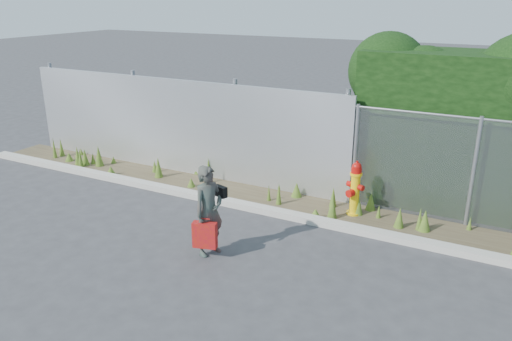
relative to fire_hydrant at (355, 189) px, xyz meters
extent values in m
plane|color=#38383A|center=(-1.24, -2.50, -0.53)|extent=(80.00, 80.00, 0.00)
cube|color=#B0AD9F|center=(-1.24, -0.70, -0.47)|extent=(16.00, 0.22, 0.12)
cube|color=#4A3E2A|center=(-1.24, -0.10, -0.52)|extent=(16.00, 1.20, 0.01)
cone|color=#40611D|center=(-3.56, 0.43, -0.29)|extent=(0.13, 0.13, 0.48)
cone|color=#40611D|center=(1.33, -0.11, -0.33)|extent=(0.23, 0.23, 0.40)
cone|color=#40611D|center=(-3.93, 0.54, -0.35)|extent=(0.21, 0.21, 0.36)
cone|color=#40611D|center=(-4.89, 0.16, -0.38)|extent=(0.14, 0.14, 0.29)
cone|color=#40611D|center=(1.24, -0.12, -0.31)|extent=(0.11, 0.11, 0.44)
cone|color=#40611D|center=(-6.23, 0.20, -0.44)|extent=(0.14, 0.14, 0.18)
cone|color=#40611D|center=(0.24, 0.34, -0.35)|extent=(0.20, 0.20, 0.36)
cone|color=#40611D|center=(-7.86, -0.16, -0.25)|extent=(0.10, 0.10, 0.55)
cone|color=#40611D|center=(-6.91, -0.30, -0.29)|extent=(0.17, 0.17, 0.48)
cone|color=#40611D|center=(-6.38, -0.12, -0.27)|extent=(0.21, 0.21, 0.52)
cone|color=#40611D|center=(2.04, 0.30, -0.40)|extent=(0.09, 0.09, 0.25)
cone|color=#40611D|center=(-3.58, -0.24, -0.42)|extent=(0.18, 0.18, 0.21)
cone|color=#40611D|center=(-7.45, 0.32, -0.43)|extent=(0.11, 0.11, 0.19)
cone|color=#40611D|center=(-5.67, -0.48, -0.42)|extent=(0.23, 0.23, 0.23)
cone|color=#40611D|center=(-4.59, -0.08, -0.29)|extent=(0.20, 0.20, 0.48)
cone|color=#40611D|center=(-7.82, 0.03, -0.29)|extent=(0.14, 0.14, 0.47)
cone|color=#40611D|center=(-0.31, -0.36, -0.26)|extent=(0.18, 0.18, 0.55)
cone|color=#40611D|center=(-0.58, -0.53, -0.43)|extent=(0.24, 0.24, 0.21)
cone|color=#40611D|center=(-1.47, -0.23, -0.29)|extent=(0.11, 0.11, 0.47)
cone|color=#40611D|center=(-6.74, -0.22, -0.32)|extent=(0.18, 0.18, 0.42)
cone|color=#40611D|center=(-1.31, 0.30, -0.37)|extent=(0.23, 0.23, 0.32)
cone|color=#40611D|center=(-3.25, -0.10, -0.41)|extent=(0.15, 0.15, 0.24)
cone|color=#40611D|center=(0.90, -0.18, -0.33)|extent=(0.18, 0.18, 0.40)
cone|color=#40611D|center=(-6.64, -0.07, -0.39)|extent=(0.13, 0.13, 0.28)
cone|color=#40611D|center=(-3.38, 0.15, -0.27)|extent=(0.08, 0.08, 0.51)
cone|color=#40611D|center=(-0.47, 0.15, -0.32)|extent=(0.15, 0.15, 0.42)
cone|color=#40611D|center=(-1.73, -0.16, -0.35)|extent=(0.08, 0.08, 0.36)
cone|color=#40611D|center=(0.47, 0.05, -0.40)|extent=(0.09, 0.09, 0.27)
cone|color=#40611D|center=(0.08, 0.02, -0.33)|extent=(0.19, 0.19, 0.40)
cone|color=#40611D|center=(-1.79, 0.49, -0.39)|extent=(0.09, 0.09, 0.29)
cone|color=#40611D|center=(-6.71, -0.40, -0.28)|extent=(0.14, 0.14, 0.49)
cone|color=#40611D|center=(-7.33, -0.19, -0.42)|extent=(0.22, 0.22, 0.23)
cube|color=silver|center=(-4.49, 0.50, 0.57)|extent=(8.50, 0.08, 2.20)
cylinder|color=gray|center=(-8.54, 0.62, 0.62)|extent=(0.10, 0.10, 2.30)
cylinder|color=gray|center=(-5.74, 0.62, 0.62)|extent=(0.10, 0.10, 2.30)
cylinder|color=gray|center=(-2.94, 0.62, 0.62)|extent=(0.10, 0.10, 2.30)
cylinder|color=gray|center=(-0.44, 0.62, 0.62)|extent=(0.10, 0.10, 2.30)
cylinder|color=gray|center=(-0.19, 0.50, 0.50)|extent=(0.07, 0.07, 2.05)
cylinder|color=gray|center=(1.96, 0.50, 0.50)|extent=(0.07, 0.07, 2.05)
sphere|color=black|center=(0.04, 1.67, 2.00)|extent=(1.59, 1.59, 1.59)
sphere|color=black|center=(0.76, 1.58, 1.85)|extent=(1.41, 1.41, 1.41)
sphere|color=black|center=(1.87, 1.60, 1.88)|extent=(1.22, 1.22, 1.22)
cylinder|color=yellow|center=(0.00, 0.01, -0.50)|extent=(0.27, 0.27, 0.06)
cylinder|color=yellow|center=(0.00, 0.01, -0.12)|extent=(0.17, 0.17, 0.82)
cylinder|color=yellow|center=(0.00, 0.01, 0.31)|extent=(0.23, 0.23, 0.05)
cylinder|color=#B20F0A|center=(0.00, 0.01, 0.37)|extent=(0.20, 0.20, 0.10)
sphere|color=#B20F0A|center=(0.00, 0.01, 0.44)|extent=(0.18, 0.18, 0.18)
cylinder|color=#B20F0A|center=(0.00, 0.01, 0.54)|extent=(0.05, 0.05, 0.05)
cylinder|color=#B20F0A|center=(-0.13, 0.01, 0.07)|extent=(0.10, 0.11, 0.11)
cylinder|color=#B20F0A|center=(0.13, 0.01, 0.07)|extent=(0.10, 0.11, 0.11)
cylinder|color=#B20F0A|center=(0.00, -0.13, -0.05)|extent=(0.14, 0.12, 0.14)
imported|color=#0F6352|center=(-1.64, -2.53, 0.22)|extent=(0.52, 0.63, 1.50)
cube|color=#A4091E|center=(-1.62, -2.70, -0.12)|extent=(0.38, 0.14, 0.43)
cylinder|color=#A4091E|center=(-1.62, -2.70, 0.16)|extent=(0.18, 0.02, 0.02)
cube|color=black|center=(-1.55, -2.30, 0.49)|extent=(0.23, 0.10, 0.18)
camera|label=1|loc=(2.38, -8.62, 3.49)|focal=35.00mm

